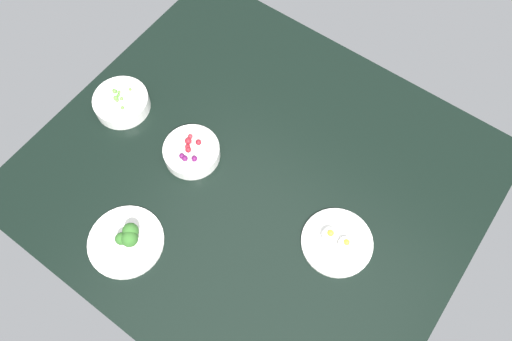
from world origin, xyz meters
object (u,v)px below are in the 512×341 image
(plate_eggs, at_px, (337,241))
(bowl_berries, at_px, (192,151))
(bowl_peas, at_px, (122,102))
(plate_broccoli, at_px, (127,240))

(plate_eggs, bearing_deg, bowl_berries, -177.58)
(bowl_peas, bearing_deg, plate_eggs, 1.01)
(plate_eggs, relative_size, plate_broccoli, 0.94)
(plate_eggs, distance_m, bowl_peas, 0.80)
(bowl_berries, bearing_deg, bowl_peas, 178.56)
(plate_eggs, relative_size, bowl_berries, 1.18)
(bowl_peas, bearing_deg, bowl_berries, -1.44)
(bowl_peas, relative_size, bowl_berries, 1.03)
(bowl_berries, bearing_deg, plate_broccoli, -85.06)
(plate_broccoli, bearing_deg, bowl_berries, 94.94)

